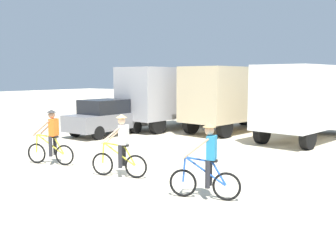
{
  "coord_description": "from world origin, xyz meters",
  "views": [
    {
      "loc": [
        8.26,
        -8.41,
        2.89
      ],
      "look_at": [
        0.31,
        3.47,
        1.1
      ],
      "focal_mm": 42.67,
      "sensor_mm": 36.0,
      "label": 1
    }
  ],
  "objects_px": {
    "sedan_parked": "(106,117)",
    "box_truck_white_box": "(309,99)",
    "cyclist_cowboy_hat": "(121,148)",
    "cyclist_near_camera": "(207,164)",
    "cyclist_orange_shirt": "(51,139)",
    "box_truck_tan_camper": "(234,96)",
    "box_truck_grey_hauler": "(171,95)"
  },
  "relations": [
    {
      "from": "sedan_parked",
      "to": "cyclist_orange_shirt",
      "type": "bearing_deg",
      "value": -62.79
    },
    {
      "from": "box_truck_white_box",
      "to": "sedan_parked",
      "type": "relative_size",
      "value": 1.64
    },
    {
      "from": "box_truck_white_box",
      "to": "cyclist_near_camera",
      "type": "xyz_separation_m",
      "value": [
        0.35,
        -10.28,
        -1.03
      ]
    },
    {
      "from": "cyclist_cowboy_hat",
      "to": "cyclist_near_camera",
      "type": "xyz_separation_m",
      "value": [
        3.04,
        -0.46,
        0.0
      ]
    },
    {
      "from": "box_truck_white_box",
      "to": "cyclist_cowboy_hat",
      "type": "distance_m",
      "value": 10.23
    },
    {
      "from": "box_truck_grey_hauler",
      "to": "box_truck_tan_camper",
      "type": "distance_m",
      "value": 3.55
    },
    {
      "from": "sedan_parked",
      "to": "box_truck_white_box",
      "type": "bearing_deg",
      "value": 24.36
    },
    {
      "from": "box_truck_white_box",
      "to": "sedan_parked",
      "type": "bearing_deg",
      "value": -155.64
    },
    {
      "from": "box_truck_white_box",
      "to": "cyclist_orange_shirt",
      "type": "height_order",
      "value": "box_truck_white_box"
    },
    {
      "from": "cyclist_cowboy_hat",
      "to": "box_truck_grey_hauler",
      "type": "bearing_deg",
      "value": 115.94
    },
    {
      "from": "sedan_parked",
      "to": "cyclist_cowboy_hat",
      "type": "relative_size",
      "value": 2.36
    },
    {
      "from": "box_truck_tan_camper",
      "to": "box_truck_white_box",
      "type": "bearing_deg",
      "value": -12.2
    },
    {
      "from": "box_truck_grey_hauler",
      "to": "box_truck_white_box",
      "type": "bearing_deg",
      "value": -1.43
    },
    {
      "from": "sedan_parked",
      "to": "cyclist_cowboy_hat",
      "type": "xyz_separation_m",
      "value": [
        5.99,
        -5.89,
        -0.04
      ]
    },
    {
      "from": "box_truck_grey_hauler",
      "to": "cyclist_orange_shirt",
      "type": "relative_size",
      "value": 3.83
    },
    {
      "from": "cyclist_orange_shirt",
      "to": "cyclist_near_camera",
      "type": "xyz_separation_m",
      "value": [
        5.99,
        -0.45,
        0.0
      ]
    },
    {
      "from": "box_truck_grey_hauler",
      "to": "box_truck_white_box",
      "type": "xyz_separation_m",
      "value": [
        7.56,
        -0.19,
        0.0
      ]
    },
    {
      "from": "cyclist_near_camera",
      "to": "cyclist_cowboy_hat",
      "type": "bearing_deg",
      "value": 171.49
    },
    {
      "from": "box_truck_tan_camper",
      "to": "cyclist_orange_shirt",
      "type": "height_order",
      "value": "box_truck_tan_camper"
    },
    {
      "from": "box_truck_grey_hauler",
      "to": "sedan_parked",
      "type": "distance_m",
      "value": 4.38
    },
    {
      "from": "cyclist_orange_shirt",
      "to": "cyclist_near_camera",
      "type": "relative_size",
      "value": 1.0
    },
    {
      "from": "cyclist_cowboy_hat",
      "to": "cyclist_near_camera",
      "type": "bearing_deg",
      "value": -8.51
    },
    {
      "from": "sedan_parked",
      "to": "cyclist_orange_shirt",
      "type": "distance_m",
      "value": 6.63
    },
    {
      "from": "cyclist_orange_shirt",
      "to": "cyclist_cowboy_hat",
      "type": "xyz_separation_m",
      "value": [
        2.95,
        0.01,
        0.0
      ]
    },
    {
      "from": "sedan_parked",
      "to": "cyclist_near_camera",
      "type": "distance_m",
      "value": 11.04
    },
    {
      "from": "box_truck_grey_hauler",
      "to": "cyclist_cowboy_hat",
      "type": "distance_m",
      "value": 11.18
    },
    {
      "from": "box_truck_grey_hauler",
      "to": "box_truck_tan_camper",
      "type": "bearing_deg",
      "value": 11.22
    },
    {
      "from": "cyclist_cowboy_hat",
      "to": "cyclist_near_camera",
      "type": "distance_m",
      "value": 3.08
    },
    {
      "from": "cyclist_orange_shirt",
      "to": "cyclist_near_camera",
      "type": "distance_m",
      "value": 6.01
    },
    {
      "from": "box_truck_grey_hauler",
      "to": "cyclist_orange_shirt",
      "type": "xyz_separation_m",
      "value": [
        1.92,
        -10.02,
        -1.03
      ]
    },
    {
      "from": "box_truck_grey_hauler",
      "to": "cyclist_near_camera",
      "type": "xyz_separation_m",
      "value": [
        7.91,
        -10.46,
        -1.03
      ]
    },
    {
      "from": "cyclist_near_camera",
      "to": "box_truck_white_box",
      "type": "bearing_deg",
      "value": 91.97
    }
  ]
}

